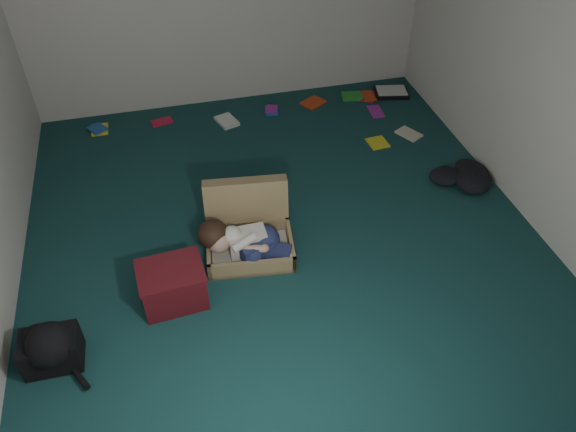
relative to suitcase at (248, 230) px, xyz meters
name	(u,v)px	position (x,y,z in m)	size (l,w,h in m)	color
floor	(283,237)	(0.28, 0.00, -0.14)	(4.50, 4.50, 0.00)	#153D3D
wall_front	(433,396)	(0.28, -2.25, 1.16)	(4.50, 4.50, 0.00)	silver
wall_right	(555,57)	(2.28, 0.00, 1.16)	(4.50, 4.50, 0.00)	silver
suitcase	(248,230)	(0.00, 0.00, 0.00)	(0.73, 0.71, 0.48)	#9D8556
person	(244,241)	(-0.07, -0.16, 0.04)	(0.69, 0.40, 0.30)	white
maroon_bin	(173,285)	(-0.62, -0.44, 0.01)	(0.48, 0.39, 0.31)	#531017
backpack	(51,349)	(-1.42, -0.77, -0.01)	(0.44, 0.36, 0.27)	black
clothing_pile	(462,177)	(1.98, 0.29, -0.08)	(0.41, 0.34, 0.13)	black
paper_tray	(391,92)	(1.98, 1.92, -0.12)	(0.40, 0.33, 0.05)	black
book_scatter	(296,116)	(0.84, 1.72, -0.13)	(3.18, 1.15, 0.02)	yellow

